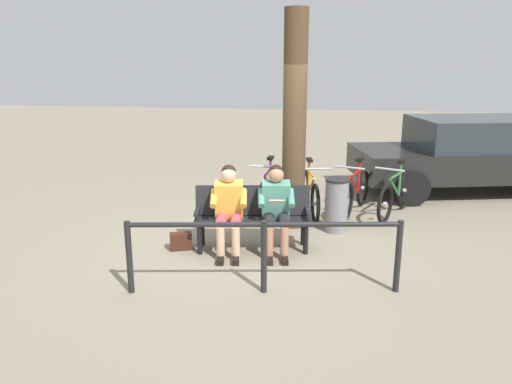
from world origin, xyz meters
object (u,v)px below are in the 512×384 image
Objects in this scene: tree_trunk at (294,122)px; bicycle_purple at (355,193)px; bench at (253,213)px; person_reading at (276,205)px; bicycle_black at (395,195)px; bicycle_green at (310,194)px; handbag at (181,241)px; litter_bin at (336,205)px; parked_car at (466,153)px; bicycle_red at (268,191)px; person_companion at (229,205)px.

bicycle_purple is (-1.00, -0.83, -1.29)m from tree_trunk.
bench is 0.39m from person_reading.
bicycle_green is at bearing -60.46° from bicycle_black.
handbag is at bearing 4.61° from bench.
parked_car is at bearing -131.69° from litter_bin.
bicycle_black is 0.92× the size of bicycle_red.
bench is 5.52× the size of handbag.
bench is 2.39m from bicycle_purple.
bicycle_black is at bearing 94.71° from bicycle_red.
handbag is 2.23m from bicycle_red.
person_reading is 0.71× the size of bicycle_red.
bicycle_purple is 1.49m from bicycle_red.
person_reading is 2.66m from bicycle_black.
bicycle_black and bicycle_purple have the same top height.
bicycle_purple is at bearing -129.18° from person_reading.
tree_trunk is 2.12× the size of bicycle_black.
bench is 0.50× the size of tree_trunk.
parked_car is at bearing 112.41° from bicycle_green.
bench is at bearing -20.87° from bicycle_purple.
tree_trunk is (-0.14, -1.15, 0.98)m from person_reading.
tree_trunk reaches higher than bicycle_red.
litter_bin is 0.49× the size of bicycle_red.
bench is 1.00× the size of bicycle_green.
litter_bin is 1.05m from bicycle_purple.
person_reading reaches higher than litter_bin.
tree_trunk is 1.55m from bicycle_red.
bicycle_red reaches higher than bench.
person_companion is at bearing -177.84° from handbag.
bicycle_green is at bearing -111.07° from person_reading.
parked_car reaches higher than bicycle_purple.
bicycle_purple and bicycle_red have the same top height.
bicycle_purple is (-2.46, -2.10, 0.24)m from handbag.
bench reaches higher than handbag.
bicycle_green reaches higher than handbag.
person_reading is at bearing 13.39° from bicycle_red.
litter_bin is (-1.16, -0.87, -0.09)m from bench.
bicycle_black and bicycle_green have the same top height.
bicycle_black is at bearing 103.71° from bicycle_purple.
tree_trunk is at bearing -106.07° from person_reading.
bicycle_black is at bearing -148.88° from bench.
bicycle_black is 0.34× the size of parked_car.
person_companion is at bearing 36.66° from litter_bin.
person_companion reaches higher than handbag.
person_companion is 0.27× the size of parked_car.
bench is 2.00× the size of litter_bin.
tree_trunk is 1.42m from litter_bin.
handbag is 0.18× the size of bicycle_red.
bench is 1.02× the size of bicycle_purple.
tree_trunk is 1.83m from bicycle_purple.
bicycle_green is 3.62m from parked_car.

